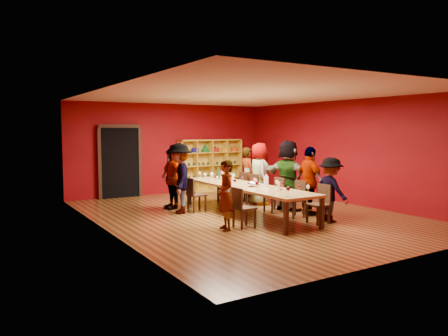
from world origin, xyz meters
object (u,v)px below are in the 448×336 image
(wine_bottle, at_px, (218,175))
(person_right_1, at_px, (310,181))
(chair_person_left_3, at_px, (194,193))
(person_right_3, at_px, (259,174))
(chair_person_right_0, at_px, (321,202))
(chair_person_right_2, at_px, (276,193))
(spittoon_bowl, at_px, (253,184))
(person_right_2, at_px, (288,175))
(tasting_table, at_px, (246,187))
(chair_person_right_4, at_px, (240,186))
(chair_person_right_1, at_px, (297,197))
(chair_person_left_4, at_px, (183,190))
(person_right_0, at_px, (331,190))
(shelving_unit, at_px, (210,163))
(chair_person_left_1, at_px, (241,205))
(chair_person_right_3, at_px, (251,188))
(person_right_4, at_px, (247,175))
(person_left_4, at_px, (172,179))
(person_left_3, at_px, (179,178))
(person_left_1, at_px, (226,195))

(wine_bottle, bearing_deg, person_right_1, -62.34)
(chair_person_left_3, relative_size, person_right_3, 0.50)
(chair_person_right_0, relative_size, person_right_3, 0.50)
(chair_person_right_2, relative_size, spittoon_bowl, 3.19)
(person_right_2, bearing_deg, person_right_3, -7.49)
(person_right_1, bearing_deg, tasting_table, 62.36)
(person_right_2, distance_m, chair_person_right_4, 1.80)
(chair_person_right_1, height_order, person_right_2, person_right_2)
(chair_person_right_2, bearing_deg, tasting_table, 176.99)
(spittoon_bowl, bearing_deg, person_right_3, 49.10)
(chair_person_left_4, bearing_deg, person_right_0, -58.30)
(chair_person_right_4, xyz_separation_m, spittoon_bowl, (-0.90, -1.93, 0.32))
(chair_person_left_3, xyz_separation_m, chair_person_right_4, (1.82, 0.57, 0.00))
(shelving_unit, distance_m, wine_bottle, 3.12)
(chair_person_left_1, relative_size, chair_person_left_3, 1.00)
(chair_person_right_1, relative_size, chair_person_right_3, 1.00)
(chair_person_left_4, xyz_separation_m, chair_person_right_4, (1.82, -0.09, 0.00))
(chair_person_right_1, height_order, person_right_4, person_right_4)
(shelving_unit, height_order, person_left_4, shelving_unit)
(person_right_1, bearing_deg, person_left_4, 50.22)
(shelving_unit, distance_m, chair_person_left_4, 3.49)
(tasting_table, xyz_separation_m, person_right_3, (1.20, 1.10, 0.18))
(person_right_1, bearing_deg, chair_person_right_3, 17.58)
(chair_person_right_1, bearing_deg, chair_person_right_2, 90.00)
(chair_person_left_4, height_order, spittoon_bowl, spittoon_bowl)
(person_right_2, relative_size, chair_person_right_4, 2.11)
(person_right_4, xyz_separation_m, spittoon_bowl, (-1.16, -1.93, 0.00))
(tasting_table, relative_size, person_left_3, 2.49)
(tasting_table, relative_size, chair_person_left_1, 5.06)
(chair_person_right_4, bearing_deg, spittoon_bowl, -114.97)
(person_left_4, xyz_separation_m, person_right_4, (2.41, -0.09, -0.01))
(chair_person_right_3, height_order, chair_person_right_4, same)
(person_left_1, distance_m, chair_person_left_4, 2.93)
(person_right_0, height_order, person_right_3, person_right_3)
(person_right_1, height_order, person_right_3, person_right_3)
(chair_person_left_1, height_order, spittoon_bowl, spittoon_bowl)
(person_left_1, height_order, person_right_2, person_right_2)
(tasting_table, bearing_deg, chair_person_left_4, 117.49)
(chair_person_left_3, xyz_separation_m, person_right_3, (2.11, 0.01, 0.39))
(chair_person_left_4, xyz_separation_m, chair_person_right_0, (1.82, -3.44, 0.00))
(person_right_4, bearing_deg, chair_person_right_1, 177.19)
(shelving_unit, relative_size, chair_person_right_4, 2.70)
(person_left_4, xyz_separation_m, person_right_2, (2.55, -1.80, 0.11))
(person_left_1, distance_m, chair_person_right_1, 2.24)
(person_right_4, bearing_deg, person_left_1, 141.62)
(spittoon_bowl, bearing_deg, chair_person_left_4, 114.39)
(shelving_unit, xyz_separation_m, chair_person_right_0, (-0.49, -6.01, -0.49))
(chair_person_left_4, xyz_separation_m, person_right_2, (2.22, -1.80, 0.44))
(chair_person_left_1, distance_m, person_right_4, 3.50)
(person_right_1, relative_size, chair_person_right_3, 1.93)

